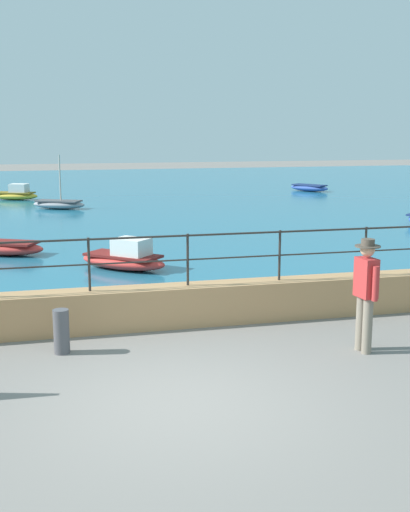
# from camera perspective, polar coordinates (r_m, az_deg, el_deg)

# --- Properties ---
(ground_plane) EXTENTS (120.00, 120.00, 0.00)m
(ground_plane) POSITION_cam_1_polar(r_m,az_deg,el_deg) (8.34, -2.36, -12.63)
(ground_plane) COLOR slate
(promenade_wall) EXTENTS (20.00, 0.56, 0.70)m
(promenade_wall) POSITION_cam_1_polar(r_m,az_deg,el_deg) (11.20, -5.70, -4.54)
(promenade_wall) COLOR tan
(promenade_wall) RESTS_ON ground
(railing) EXTENTS (18.44, 0.04, 0.90)m
(railing) POSITION_cam_1_polar(r_m,az_deg,el_deg) (10.98, -5.80, 0.34)
(railing) COLOR #282623
(railing) RESTS_ON promenade_wall
(lake_water) EXTENTS (64.00, 44.32, 0.06)m
(lake_water) POSITION_cam_1_polar(r_m,az_deg,el_deg) (33.52, -11.37, 5.11)
(lake_water) COLOR #236B89
(lake_water) RESTS_ON ground
(person_walking) EXTENTS (0.38, 0.57, 1.75)m
(person_walking) POSITION_cam_1_polar(r_m,az_deg,el_deg) (10.10, 13.90, -2.86)
(person_walking) COLOR slate
(person_walking) RESTS_ON ground
(bollard) EXTENTS (0.24, 0.24, 0.68)m
(bollard) POSITION_cam_1_polar(r_m,az_deg,el_deg) (10.13, -12.47, -6.48)
(bollard) COLOR #4C4C51
(bollard) RESTS_ON ground
(boat_3) EXTENTS (2.46, 1.85, 0.36)m
(boat_3) POSITION_cam_1_polar(r_m,az_deg,el_deg) (18.19, -17.26, 0.73)
(boat_3) COLOR red
(boat_3) RESTS_ON lake_water
(boat_4) EXTENTS (2.46, 1.85, 2.26)m
(boat_4) POSITION_cam_1_polar(r_m,az_deg,el_deg) (28.25, -12.68, 4.47)
(boat_4) COLOR gray
(boat_4) RESTS_ON lake_water
(boat_5) EXTENTS (2.30, 2.22, 0.76)m
(boat_5) POSITION_cam_1_polar(r_m,az_deg,el_deg) (15.66, -7.04, -0.18)
(boat_5) COLOR red
(boat_5) RESTS_ON lake_water
(boat_6) EXTENTS (2.47, 1.72, 0.76)m
(boat_6) POSITION_cam_1_polar(r_m,az_deg,el_deg) (32.48, -16.28, 5.23)
(boat_6) COLOR gold
(boat_6) RESTS_ON lake_water
(boat_7) EXTENTS (2.03, 2.41, 0.36)m
(boat_7) POSITION_cam_1_polar(r_m,az_deg,el_deg) (36.05, 9.12, 5.94)
(boat_7) COLOR #2D4C9E
(boat_7) RESTS_ON lake_water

